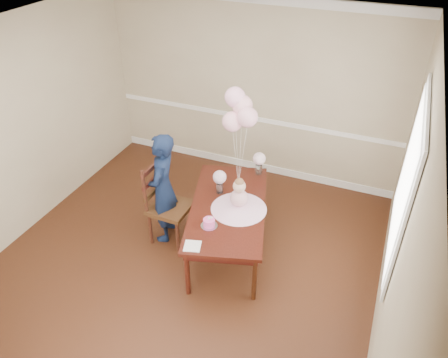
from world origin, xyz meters
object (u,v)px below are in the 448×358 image
dining_table_top (228,207)px  woman (163,189)px  dining_chair_seat (170,208)px  birthday_cake (209,222)px

dining_table_top → woman: woman is taller
woman → dining_chair_seat: bearing=62.1°
dining_table_top → birthday_cake: (-0.06, -0.43, 0.07)m
dining_table_top → birthday_cake: birthday_cake is taller
birthday_cake → woman: bearing=155.9°
birthday_cake → woman: woman is taller
birthday_cake → dining_chair_seat: 0.79m
birthday_cake → woman: 0.85m
dining_table_top → birthday_cake: size_ratio=13.33×
birthday_cake → woman: size_ratio=0.09×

